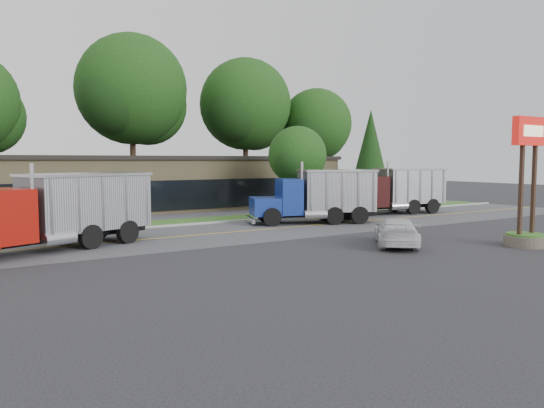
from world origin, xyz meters
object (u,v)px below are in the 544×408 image
(bilo_sign, at_px, (527,203))
(dump_truck_blue, at_px, (320,195))
(rally_car, at_px, (397,232))
(dump_truck_red, at_px, (60,209))
(dump_truck_maroon, at_px, (397,189))

(bilo_sign, height_order, dump_truck_blue, bilo_sign)
(dump_truck_blue, height_order, rally_car, dump_truck_blue)
(bilo_sign, xyz_separation_m, dump_truck_red, (-18.25, 10.85, -0.21))
(bilo_sign, distance_m, dump_truck_blue, 12.57)
(bilo_sign, relative_size, dump_truck_maroon, 0.69)
(dump_truck_maroon, relative_size, rally_car, 1.89)
(rally_car, bearing_deg, dump_truck_maroon, -95.02)
(dump_truck_maroon, bearing_deg, rally_car, 53.37)
(dump_truck_blue, bearing_deg, rally_car, 96.28)
(dump_truck_red, distance_m, rally_car, 15.37)
(dump_truck_maroon, bearing_deg, dump_truck_blue, 19.91)
(dump_truck_red, xyz_separation_m, rally_car, (13.38, -7.46, -1.15))
(bilo_sign, relative_size, dump_truck_blue, 0.73)
(dump_truck_red, height_order, dump_truck_blue, same)
(bilo_sign, bearing_deg, dump_truck_maroon, 66.69)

